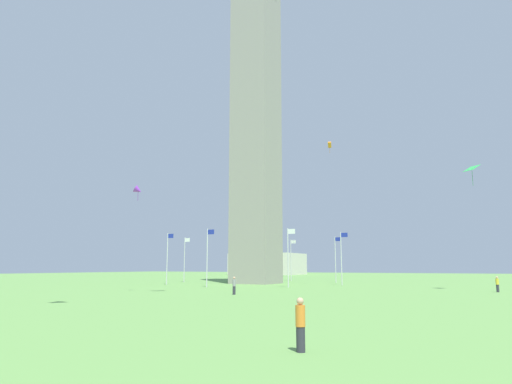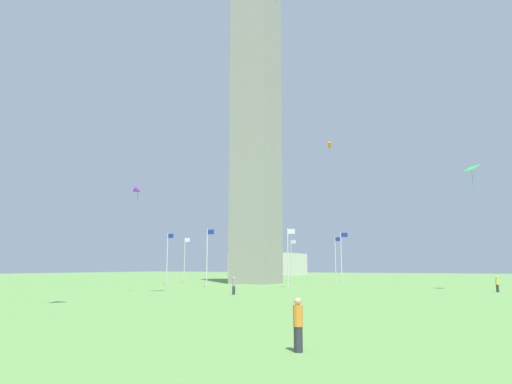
{
  "view_description": "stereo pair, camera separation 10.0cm",
  "coord_description": "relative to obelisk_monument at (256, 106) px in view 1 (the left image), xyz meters",
  "views": [
    {
      "loc": [
        34.75,
        -66.38,
        2.74
      ],
      "look_at": [
        0.0,
        0.0,
        14.83
      ],
      "focal_mm": 32.34,
      "sensor_mm": 36.0,
      "label": 1
    },
    {
      "loc": [
        34.84,
        -66.33,
        2.74
      ],
      "look_at": [
        0.0,
        0.0,
        14.83
      ],
      "focal_mm": 32.34,
      "sensor_mm": 36.0,
      "label": 2
    }
  ],
  "objects": [
    {
      "name": "flagpole_w",
      "position": [
        0.06,
        -14.16,
        -25.47
      ],
      "size": [
        1.12,
        0.14,
        7.76
      ],
      "color": "silver",
      "rests_on": "ground"
    },
    {
      "name": "ground_plane",
      "position": [
        0.0,
        0.0,
        -29.73
      ],
      "size": [
        260.0,
        260.0,
        0.0
      ],
      "primitive_type": "plane",
      "color": "#609347"
    },
    {
      "name": "flagpole_e",
      "position": [
        0.06,
        14.16,
        -25.47
      ],
      "size": [
        1.12,
        0.14,
        7.76
      ],
      "color": "silver",
      "rests_on": "ground"
    },
    {
      "name": "flagpole_s",
      "position": [
        -14.1,
        0.0,
        -25.47
      ],
      "size": [
        1.12,
        0.14,
        7.76
      ],
      "color": "silver",
      "rests_on": "ground"
    },
    {
      "name": "obelisk_monument",
      "position": [
        0.0,
        0.0,
        0.0
      ],
      "size": [
        6.54,
        6.54,
        59.46
      ],
      "color": "gray",
      "rests_on": "ground"
    },
    {
      "name": "person_orange_shirt",
      "position": [
        28.87,
        -52.03,
        -28.87
      ],
      "size": [
        0.32,
        0.32,
        1.72
      ],
      "rotation": [
        0.0,
        0.0,
        1.84
      ],
      "color": "#2D2D38",
      "rests_on": "ground"
    },
    {
      "name": "flagpole_ne",
      "position": [
        10.08,
        10.02,
        -25.47
      ],
      "size": [
        1.12,
        0.14,
        7.76
      ],
      "color": "silver",
      "rests_on": "ground"
    },
    {
      "name": "distant_building",
      "position": [
        -34.18,
        73.78,
        -26.26
      ],
      "size": [
        21.62,
        16.41,
        6.93
      ],
      "color": "beige",
      "rests_on": "ground"
    },
    {
      "name": "kite_orange_box",
      "position": [
        14.04,
        -3.65,
        -9.49
      ],
      "size": [
        0.61,
        0.88,
        1.71
      ],
      "color": "orange"
    },
    {
      "name": "person_gray_shirt",
      "position": [
        11.57,
        -26.72,
        -28.87
      ],
      "size": [
        0.32,
        0.32,
        1.72
      ],
      "rotation": [
        0.0,
        0.0,
        1.65
      ],
      "color": "#2D2D38",
      "rests_on": "ground"
    },
    {
      "name": "person_yellow_shirt",
      "position": [
        34.37,
        -10.03,
        -28.9
      ],
      "size": [
        0.32,
        0.32,
        1.66
      ],
      "rotation": [
        0.0,
        0.0,
        3.01
      ],
      "color": "#2D2D38",
      "rests_on": "ground"
    },
    {
      "name": "flagpole_se",
      "position": [
        -9.95,
        10.02,
        -25.47
      ],
      "size": [
        1.12,
        0.14,
        7.76
      ],
      "color": "silver",
      "rests_on": "ground"
    },
    {
      "name": "flagpole_sw",
      "position": [
        -9.95,
        -10.02,
        -25.47
      ],
      "size": [
        1.12,
        0.14,
        7.76
      ],
      "color": "silver",
      "rests_on": "ground"
    },
    {
      "name": "flagpole_n",
      "position": [
        14.23,
        0.0,
        -25.47
      ],
      "size": [
        1.12,
        0.14,
        7.76
      ],
      "color": "silver",
      "rests_on": "ground"
    },
    {
      "name": "flagpole_nw",
      "position": [
        10.08,
        -10.02,
        -25.47
      ],
      "size": [
        1.12,
        0.14,
        7.76
      ],
      "color": "silver",
      "rests_on": "ground"
    },
    {
      "name": "kite_green_diamond",
      "position": [
        32.69,
        -8.21,
        -15.77
      ],
      "size": [
        1.99,
        1.96,
        2.46
      ],
      "color": "green"
    },
    {
      "name": "kite_purple_delta",
      "position": [
        0.63,
        -28.74,
        -18.87
      ],
      "size": [
        1.32,
        1.26,
        1.68
      ],
      "color": "purple"
    }
  ]
}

